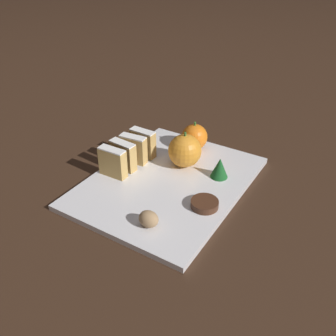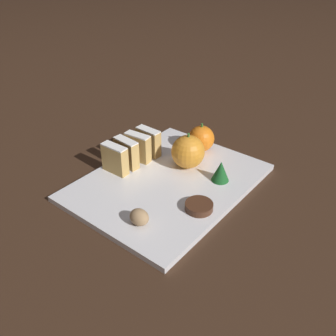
# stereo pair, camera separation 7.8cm
# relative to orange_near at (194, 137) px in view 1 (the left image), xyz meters

# --- Properties ---
(ground_plane) EXTENTS (6.00, 6.00, 0.00)m
(ground_plane) POSITION_rel_orange_near_xyz_m (0.02, -0.15, -0.04)
(ground_plane) COLOR #382316
(serving_platter) EXTENTS (0.30, 0.39, 0.01)m
(serving_platter) POSITION_rel_orange_near_xyz_m (0.02, -0.15, -0.04)
(serving_platter) COLOR white
(serving_platter) RESTS_ON ground_plane
(stollen_slice_front) EXTENTS (0.06, 0.02, 0.06)m
(stollen_slice_front) POSITION_rel_orange_near_xyz_m (-0.09, -0.19, 0.00)
(stollen_slice_front) COLOR tan
(stollen_slice_front) RESTS_ON serving_platter
(stollen_slice_second) EXTENTS (0.06, 0.03, 0.06)m
(stollen_slice_second) POSITION_rel_orange_near_xyz_m (-0.09, -0.16, 0.00)
(stollen_slice_second) COLOR tan
(stollen_slice_second) RESTS_ON serving_platter
(stollen_slice_third) EXTENTS (0.06, 0.03, 0.06)m
(stollen_slice_third) POSITION_rel_orange_near_xyz_m (-0.09, -0.13, 0.00)
(stollen_slice_third) COLOR tan
(stollen_slice_third) RESTS_ON serving_platter
(stollen_slice_fourth) EXTENTS (0.06, 0.02, 0.06)m
(stollen_slice_fourth) POSITION_rel_orange_near_xyz_m (-0.09, -0.09, 0.00)
(stollen_slice_fourth) COLOR tan
(stollen_slice_fourth) RESTS_ON serving_platter
(orange_near) EXTENTS (0.06, 0.06, 0.07)m
(orange_near) POSITION_rel_orange_near_xyz_m (0.00, 0.00, 0.00)
(orange_near) COLOR orange
(orange_near) RESTS_ON serving_platter
(orange_far) EXTENTS (0.07, 0.07, 0.08)m
(orange_far) POSITION_rel_orange_near_xyz_m (0.02, -0.08, 0.01)
(orange_far) COLOR orange
(orange_far) RESTS_ON serving_platter
(walnut) EXTENTS (0.04, 0.03, 0.03)m
(walnut) POSITION_rel_orange_near_xyz_m (0.07, -0.29, -0.02)
(walnut) COLOR tan
(walnut) RESTS_ON serving_platter
(chocolate_cookie) EXTENTS (0.05, 0.05, 0.01)m
(chocolate_cookie) POSITION_rel_orange_near_xyz_m (0.13, -0.19, -0.02)
(chocolate_cookie) COLOR #472819
(chocolate_cookie) RESTS_ON serving_platter
(evergreen_sprig) EXTENTS (0.04, 0.04, 0.05)m
(evergreen_sprig) POSITION_rel_orange_near_xyz_m (0.10, -0.08, -0.01)
(evergreen_sprig) COLOR #195623
(evergreen_sprig) RESTS_ON serving_platter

